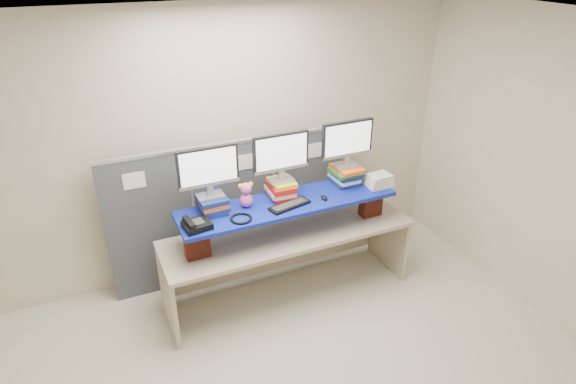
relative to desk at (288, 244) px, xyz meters
name	(u,v)px	position (x,y,z in m)	size (l,w,h in m)	color
room	(310,247)	(-0.35, -1.20, 0.80)	(5.00, 4.00, 2.80)	beige
cubicle_partition	(235,209)	(-0.35, 0.58, 0.17)	(2.60, 0.06, 1.53)	#3E444A
desk	(288,244)	(0.00, 0.00, 0.00)	(2.47, 0.76, 0.75)	#B9A88D
brick_pier_left	(197,242)	(-0.90, -0.07, 0.30)	(0.21, 0.12, 0.29)	maroon
brick_pier_right	(371,202)	(0.91, -0.03, 0.30)	(0.21, 0.12, 0.29)	maroon
blue_board	(288,203)	(0.00, 0.00, 0.46)	(2.09, 0.52, 0.04)	#0C0B8F
book_stack_left	(212,204)	(-0.70, 0.10, 0.56)	(0.26, 0.30, 0.15)	navy
book_stack_center	(281,189)	(-0.02, 0.13, 0.56)	(0.25, 0.30, 0.17)	red
book_stack_right	(345,174)	(0.68, 0.13, 0.58)	(0.28, 0.33, 0.18)	navy
monitor_left	(208,169)	(-0.71, 0.11, 0.90)	(0.54, 0.16, 0.47)	#98989D
monitor_center	(281,155)	(-0.02, 0.12, 0.91)	(0.54, 0.16, 0.47)	#98989D
monitor_right	(347,141)	(0.68, 0.13, 0.93)	(0.54, 0.16, 0.47)	#98989D
keyboard	(290,205)	(-0.02, -0.09, 0.49)	(0.42, 0.23, 0.03)	black
mouse	(324,198)	(0.34, -0.09, 0.50)	(0.05, 0.10, 0.03)	black
desk_phone	(196,225)	(-0.91, -0.13, 0.52)	(0.25, 0.23, 0.09)	black
headset	(241,218)	(-0.51, -0.14, 0.49)	(0.20, 0.20, 0.02)	black
plush_toy	(246,195)	(-0.39, 0.06, 0.61)	(0.14, 0.11, 0.24)	pink
binder_stack	(379,180)	(0.97, -0.05, 0.54)	(0.26, 0.20, 0.12)	beige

